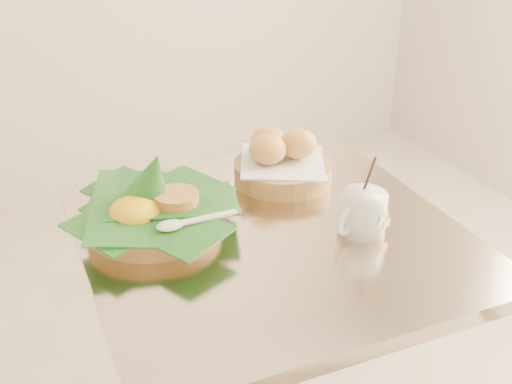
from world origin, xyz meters
name	(u,v)px	position (x,y,z in m)	size (l,w,h in m)	color
cafe_table	(270,323)	(0.12, -0.02, 0.53)	(0.72, 0.72, 0.75)	gray
rice_basket	(152,207)	(-0.07, 0.09, 0.79)	(0.32, 0.32, 0.16)	#AF7E4B
bread_basket	(281,161)	(0.24, 0.17, 0.79)	(0.24, 0.24, 0.11)	#AF7E4B
coffee_mug	(362,212)	(0.28, -0.09, 0.79)	(0.12, 0.09, 0.16)	white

